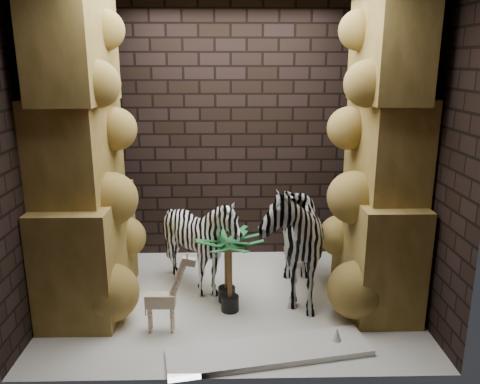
{
  "coord_description": "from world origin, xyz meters",
  "views": [
    {
      "loc": [
        -0.02,
        -4.41,
        2.34
      ],
      "look_at": [
        0.08,
        0.15,
        1.09
      ],
      "focal_mm": 36.12,
      "sensor_mm": 36.0,
      "label": 1
    }
  ],
  "objects_px": {
    "giraffe_toy": "(160,292)",
    "palm_front": "(227,267)",
    "zebra_left": "(200,247)",
    "palm_back": "(230,275)",
    "surfboard": "(269,351)",
    "zebra_right": "(288,224)"
  },
  "relations": [
    {
      "from": "zebra_left",
      "to": "giraffe_toy",
      "type": "height_order",
      "value": "zebra_left"
    },
    {
      "from": "zebra_left",
      "to": "giraffe_toy",
      "type": "xyz_separation_m",
      "value": [
        -0.31,
        -0.76,
        -0.11
      ]
    },
    {
      "from": "zebra_right",
      "to": "giraffe_toy",
      "type": "relative_size",
      "value": 1.98
    },
    {
      "from": "palm_back",
      "to": "surfboard",
      "type": "relative_size",
      "value": 0.44
    },
    {
      "from": "giraffe_toy",
      "to": "palm_back",
      "type": "bearing_deg",
      "value": 31.34
    },
    {
      "from": "palm_front",
      "to": "palm_back",
      "type": "xyz_separation_m",
      "value": [
        0.03,
        -0.19,
        0.0
      ]
    },
    {
      "from": "giraffe_toy",
      "to": "palm_front",
      "type": "bearing_deg",
      "value": 44.62
    },
    {
      "from": "zebra_right",
      "to": "palm_front",
      "type": "distance_m",
      "value": 0.75
    },
    {
      "from": "zebra_left",
      "to": "giraffe_toy",
      "type": "relative_size",
      "value": 1.41
    },
    {
      "from": "zebra_right",
      "to": "surfboard",
      "type": "relative_size",
      "value": 0.9
    },
    {
      "from": "palm_front",
      "to": "palm_back",
      "type": "distance_m",
      "value": 0.19
    },
    {
      "from": "zebra_left",
      "to": "zebra_right",
      "type": "bearing_deg",
      "value": -1.23
    },
    {
      "from": "zebra_left",
      "to": "palm_back",
      "type": "xyz_separation_m",
      "value": [
        0.3,
        -0.41,
        -0.12
      ]
    },
    {
      "from": "zebra_right",
      "to": "palm_front",
      "type": "height_order",
      "value": "zebra_right"
    },
    {
      "from": "giraffe_toy",
      "to": "palm_front",
      "type": "relative_size",
      "value": 1.04
    },
    {
      "from": "palm_back",
      "to": "surfboard",
      "type": "xyz_separation_m",
      "value": [
        0.32,
        -0.73,
        -0.35
      ]
    },
    {
      "from": "zebra_right",
      "to": "giraffe_toy",
      "type": "bearing_deg",
      "value": -149.26
    },
    {
      "from": "surfboard",
      "to": "giraffe_toy",
      "type": "bearing_deg",
      "value": 147.41
    },
    {
      "from": "palm_front",
      "to": "surfboard",
      "type": "height_order",
      "value": "palm_front"
    },
    {
      "from": "surfboard",
      "to": "zebra_right",
      "type": "bearing_deg",
      "value": 65.72
    },
    {
      "from": "giraffe_toy",
      "to": "surfboard",
      "type": "height_order",
      "value": "giraffe_toy"
    },
    {
      "from": "palm_front",
      "to": "palm_back",
      "type": "bearing_deg",
      "value": -80.42
    }
  ]
}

